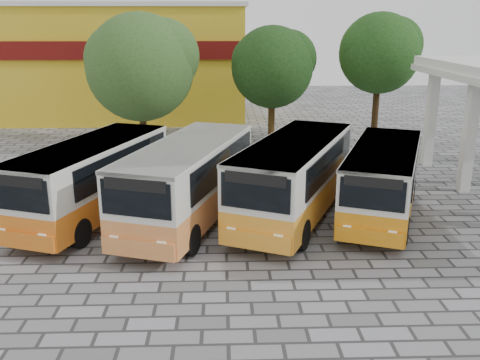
{
  "coord_description": "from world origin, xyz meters",
  "views": [
    {
      "loc": [
        -2.6,
        -15.64,
        7.12
      ],
      "look_at": [
        -1.96,
        3.12,
        1.5
      ],
      "focal_mm": 40.0,
      "sensor_mm": 36.0,
      "label": 1
    }
  ],
  "objects_px": {
    "bus_far_left": "(92,175)",
    "bus_centre_left": "(189,178)",
    "bus_far_right": "(383,177)",
    "bus_centre_right": "(294,174)"
  },
  "relations": [
    {
      "from": "bus_far_left",
      "to": "bus_centre_left",
      "type": "xyz_separation_m",
      "value": [
        3.58,
        -0.62,
        0.06
      ]
    },
    {
      "from": "bus_far_left",
      "to": "bus_far_right",
      "type": "height_order",
      "value": "bus_far_left"
    },
    {
      "from": "bus_centre_right",
      "to": "bus_far_left",
      "type": "bearing_deg",
      "value": -158.32
    },
    {
      "from": "bus_centre_left",
      "to": "bus_far_right",
      "type": "bearing_deg",
      "value": 21.08
    },
    {
      "from": "bus_far_left",
      "to": "bus_centre_left",
      "type": "distance_m",
      "value": 3.64
    },
    {
      "from": "bus_far_left",
      "to": "bus_centre_left",
      "type": "height_order",
      "value": "bus_centre_left"
    },
    {
      "from": "bus_centre_left",
      "to": "bus_far_right",
      "type": "distance_m",
      "value": 7.18
    },
    {
      "from": "bus_far_right",
      "to": "bus_centre_left",
      "type": "bearing_deg",
      "value": -155.26
    },
    {
      "from": "bus_centre_left",
      "to": "bus_far_right",
      "type": "height_order",
      "value": "bus_centre_left"
    },
    {
      "from": "bus_centre_right",
      "to": "bus_far_right",
      "type": "bearing_deg",
      "value": 25.09
    }
  ]
}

